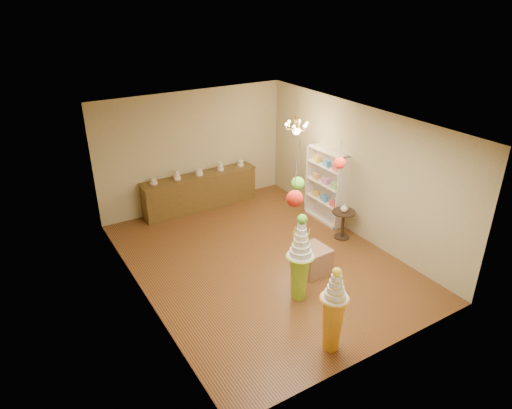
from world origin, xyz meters
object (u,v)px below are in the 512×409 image
sideboard (200,191)px  round_table (343,221)px  pedestal_green (300,266)px  pedestal_orange (333,317)px

sideboard → round_table: sideboard is taller
round_table → sideboard: bearing=124.0°
sideboard → pedestal_green: bearing=-91.0°
pedestal_green → sideboard: pedestal_green is taller
pedestal_green → round_table: 2.54m
pedestal_green → sideboard: (0.07, 4.41, -0.20)m
pedestal_green → pedestal_orange: size_ratio=1.14×
pedestal_green → round_table: size_ratio=2.57×
pedestal_orange → sideboard: bearing=85.8°
sideboard → round_table: (2.10, -3.12, -0.05)m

